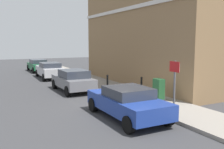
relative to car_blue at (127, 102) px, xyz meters
The scene contains 11 objects.
ground 2.28m from the car_blue, 72.69° to the left, with size 80.00×80.00×0.00m, color #38383A.
sidewalk 8.50m from the car_blue, 72.19° to the left, with size 2.51×30.00×0.15m, color gray.
corner_building 10.69m from the car_blue, 43.58° to the left, with size 6.91×13.66×8.94m.
car_blue is the anchor object (origin of this frame).
car_grey 6.70m from the car_blue, 91.03° to the left, with size 1.93×4.05×1.43m.
car_silver 13.48m from the car_blue, 90.08° to the left, with size 1.99×4.51×1.42m.
car_green 19.34m from the car_blue, 89.66° to the left, with size 1.86×4.35×1.33m.
utility_cabinet 3.23m from the car_blue, 28.15° to the left, with size 0.46×0.61×1.15m.
bollard_near_cabinet 4.42m from the car_blue, 48.11° to the left, with size 0.14×0.14×1.04m.
bollard_far_kerb 5.32m from the car_blue, 72.60° to the left, with size 0.14×0.14×1.04m.
street_sign 2.19m from the car_blue, 28.08° to the right, with size 0.08×0.60×2.30m.
Camera 1 is at (-5.97, -10.96, 3.20)m, focal length 40.19 mm.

